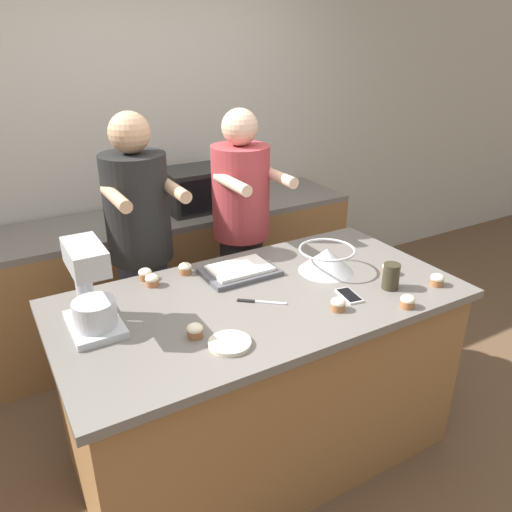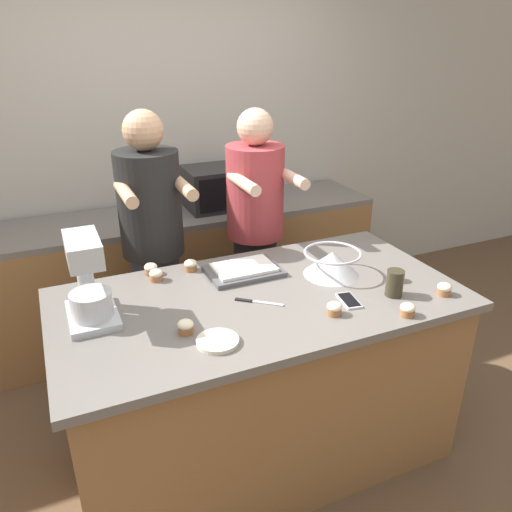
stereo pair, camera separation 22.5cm
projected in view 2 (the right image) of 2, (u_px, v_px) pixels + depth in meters
The scene contains 22 objects.
ground_plane at pixel (260, 447), 2.67m from camera, with size 16.00×16.00×0.00m, color brown.
back_wall at pixel (162, 137), 3.54m from camera, with size 10.00×0.06×2.70m.
island_counter at pixel (260, 377), 2.48m from camera, with size 1.86×0.97×0.92m.
back_counter at pixel (183, 271), 3.62m from camera, with size 2.80×0.60×0.90m.
person_left at pixel (154, 254), 2.83m from camera, with size 0.36×0.51×1.68m.
person_right at pixel (255, 239), 3.07m from camera, with size 0.35×0.51×1.65m.
stand_mixer at pixel (88, 284), 2.04m from camera, with size 0.20×0.30×0.37m.
mixing_bowl at pixel (332, 262), 2.47m from camera, with size 0.28×0.28×0.12m.
baking_tray at pixel (244, 270), 2.50m from camera, with size 0.36×0.25×0.04m.
microwave_oven at pixel (218, 187), 3.48m from camera, with size 0.45×0.36×0.28m.
cell_phone at pixel (349, 301), 2.24m from camera, with size 0.09×0.15×0.01m.
drinking_glass at pixel (395, 283), 2.27m from camera, with size 0.08×0.08×0.12m.
small_plate at pixel (218, 341), 1.93m from camera, with size 0.17×0.17×0.02m.
knife at pixel (255, 302), 2.23m from camera, with size 0.18×0.15×0.01m.
cupcake_0 at pixel (334, 309), 2.12m from camera, with size 0.07×0.07×0.06m.
cupcake_1 at pixel (408, 310), 2.12m from camera, with size 0.07×0.07×0.06m.
cupcake_2 at pixel (151, 269), 2.48m from camera, with size 0.07×0.07×0.06m.
cupcake_3 at pixel (186, 327), 1.99m from camera, with size 0.07×0.07×0.06m.
cupcake_4 at pixel (396, 275), 2.42m from camera, with size 0.07×0.07×0.06m.
cupcake_5 at pixel (156, 275), 2.42m from camera, with size 0.07×0.07×0.06m.
cupcake_6 at pixel (444, 289), 2.29m from camera, with size 0.07×0.07×0.06m.
cupcake_7 at pixel (191, 265), 2.52m from camera, with size 0.07×0.07×0.06m.
Camera 2 is at (-0.83, -1.84, 2.02)m, focal length 35.00 mm.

